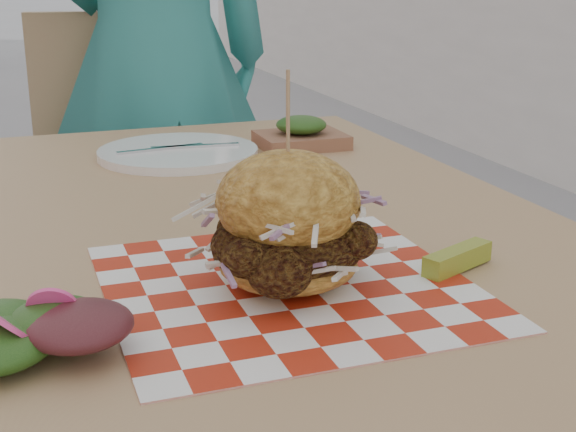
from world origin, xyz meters
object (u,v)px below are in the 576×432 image
Objects in this scene: diner at (154,57)px; patio_table at (234,268)px; sandwich at (288,228)px; patio_chair at (134,177)px.

diner is 1.42× the size of patio_table.
sandwich is at bearing -93.37° from patio_table.
sandwich reaches higher than patio_table.
patio_chair is (0.02, 0.98, -0.12)m from patio_table.
patio_chair is (-0.06, 0.02, -0.30)m from diner.
patio_chair is at bearing 88.97° from patio_table.
sandwich is (-0.10, -1.22, -0.04)m from diner.
patio_chair is at bearing -20.01° from diner.
diner reaches higher than patio_chair.
sandwich is (-0.03, -1.24, 0.26)m from patio_chair.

